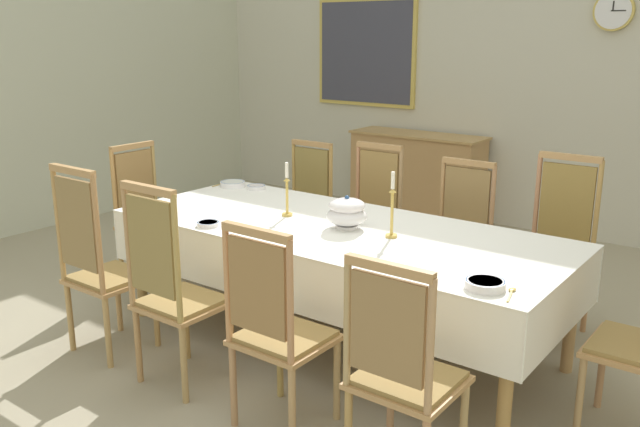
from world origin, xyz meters
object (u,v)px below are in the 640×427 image
(chair_north_a, at_px, (303,204))
(sideboard, at_px, (417,176))
(spoon_secondary, at_px, (223,183))
(dining_table, at_px, (336,237))
(chair_north_c, at_px, (457,234))
(soup_tureen, at_px, (347,212))
(chair_south_a, at_px, (98,262))
(chair_north_d, at_px, (557,246))
(bowl_far_right, at_px, (256,187))
(mounted_clock, at_px, (614,11))
(bowl_near_right, at_px, (233,184))
(chair_south_d, at_px, (401,369))
(bowl_far_left, at_px, (208,223))
(candlestick_west, at_px, (287,195))
(candlestick_east, at_px, (392,211))
(bowl_near_left, at_px, (485,284))
(chair_south_b, at_px, (172,287))
(spoon_primary, at_px, (512,291))
(chair_head_west, at_px, (147,213))
(chair_north_b, at_px, (370,215))
(chair_south_c, at_px, (276,327))
(framed_painting, at_px, (366,53))

(chair_north_a, height_order, sideboard, chair_north_a)
(chair_north_a, xyz_separation_m, spoon_secondary, (-0.36, -0.55, 0.23))
(dining_table, distance_m, chair_north_c, 1.06)
(soup_tureen, relative_size, spoon_secondary, 1.41)
(chair_south_a, bearing_deg, chair_north_d, 43.46)
(bowl_far_right, relative_size, mounted_clock, 0.41)
(bowl_near_right, distance_m, bowl_far_right, 0.21)
(bowl_near_right, bearing_deg, chair_south_d, -30.87)
(chair_north_c, distance_m, bowl_far_left, 1.78)
(candlestick_west, relative_size, candlestick_east, 0.91)
(candlestick_east, bearing_deg, bowl_near_left, -29.44)
(chair_south_b, bearing_deg, candlestick_west, 90.14)
(bowl_near_right, relative_size, bowl_far_right, 1.38)
(sideboard, distance_m, mounted_clock, 2.43)
(chair_north_a, distance_m, bowl_far_right, 0.58)
(candlestick_west, distance_m, spoon_primary, 1.74)
(dining_table, relative_size, bowl_near_left, 14.84)
(chair_head_west, distance_m, candlestick_east, 2.26)
(chair_south_b, height_order, bowl_near_left, chair_south_b)
(chair_south_a, relative_size, chair_north_b, 1.08)
(chair_north_b, distance_m, spoon_primary, 2.20)
(chair_south_c, xyz_separation_m, spoon_primary, (0.94, 0.58, 0.22))
(chair_south_a, relative_size, chair_south_b, 1.01)
(candlestick_west, distance_m, bowl_far_left, 0.55)
(chair_head_west, distance_m, bowl_far_left, 1.31)
(chair_south_a, relative_size, chair_north_d, 1.01)
(chair_north_b, xyz_separation_m, chair_north_d, (1.44, 0.00, 0.02))
(chair_north_b, height_order, bowl_near_left, chair_north_b)
(chair_north_a, relative_size, sideboard, 0.74)
(mounted_clock, bearing_deg, candlestick_east, -95.04)
(chair_north_a, xyz_separation_m, chair_north_c, (1.40, 0.00, 0.00))
(chair_north_d, xyz_separation_m, bowl_far_right, (-2.13, -0.54, 0.20))
(spoon_primary, relative_size, spoon_secondary, 0.98)
(chair_north_b, bearing_deg, mounted_clock, -115.74)
(chair_south_c, relative_size, candlestick_west, 3.06)
(chair_south_b, distance_m, soup_tureen, 1.14)
(chair_north_a, distance_m, framed_painting, 2.66)
(candlestick_east, bearing_deg, chair_north_c, 92.60)
(chair_north_a, height_order, chair_north_b, chair_north_b)
(chair_south_c, distance_m, spoon_primary, 1.13)
(chair_south_b, distance_m, chair_north_c, 2.12)
(soup_tureen, relative_size, framed_painting, 0.20)
(chair_south_c, xyz_separation_m, sideboard, (-1.43, 3.96, -0.10))
(chair_head_west, xyz_separation_m, mounted_clock, (2.51, 3.21, 1.55))
(candlestick_west, bearing_deg, spoon_secondary, 156.93)
(chair_north_a, xyz_separation_m, bowl_near_right, (-0.23, -0.58, 0.25))
(bowl_near_right, distance_m, spoon_primary, 2.70)
(chair_south_a, xyz_separation_m, chair_north_d, (2.10, 1.99, -0.01))
(dining_table, bearing_deg, bowl_far_left, -142.93)
(chair_north_c, distance_m, chair_south_d, 2.10)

